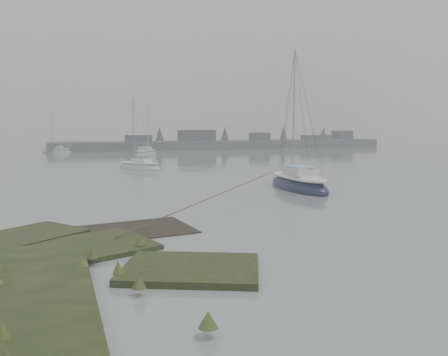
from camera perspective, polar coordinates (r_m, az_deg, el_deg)
ground at (r=41.36m, az=-17.27°, el=1.12°), size 160.00×160.00×0.00m
far_shoreline at (r=78.78m, az=0.98°, el=4.53°), size 60.00×8.00×4.15m
sailboat_main at (r=27.11m, az=9.71°, el=-0.82°), size 2.64×6.64×9.16m
sailboat_white at (r=40.22m, az=-10.96°, el=1.46°), size 4.09×4.95×6.91m
sailboat_far_b at (r=59.46m, az=-10.14°, el=3.14°), size 4.72×5.28×7.56m
sailboat_far_c at (r=69.70m, az=-21.03°, el=3.28°), size 4.84×4.13×6.82m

